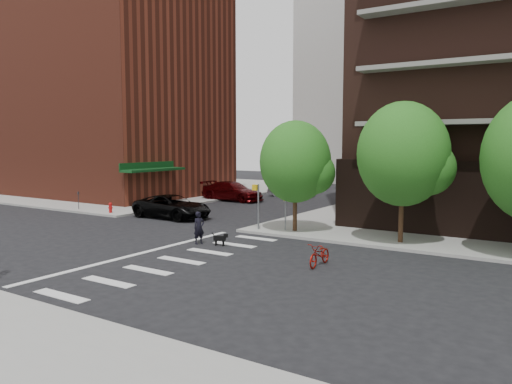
# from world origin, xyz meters

# --- Properties ---
(ground) EXTENTS (120.00, 120.00, 0.00)m
(ground) POSITION_xyz_m (0.00, 0.00, 0.00)
(ground) COLOR black
(ground) RESTS_ON ground
(sidewalk_nw) EXTENTS (31.00, 33.00, 0.15)m
(sidewalk_nw) POSITION_xyz_m (-24.50, 23.50, 0.07)
(sidewalk_nw) COLOR gray
(sidewalk_nw) RESTS_ON ground
(crosswalk) EXTENTS (3.85, 13.00, 0.01)m
(crosswalk) POSITION_xyz_m (2.21, -0.00, 0.01)
(crosswalk) COLOR silver
(crosswalk) RESTS_ON ground
(midrise_nw) EXTENTS (21.40, 15.50, 20.00)m
(midrise_nw) POSITION_xyz_m (-22.00, 18.00, 10.15)
(midrise_nw) COLOR maroon
(midrise_nw) RESTS_ON sidewalk_nw
(tree_a) EXTENTS (4.00, 4.00, 5.90)m
(tree_a) POSITION_xyz_m (4.00, 8.50, 4.04)
(tree_a) COLOR #301E11
(tree_a) RESTS_ON sidewalk_ne
(tree_b) EXTENTS (4.50, 4.50, 6.65)m
(tree_b) POSITION_xyz_m (10.00, 8.50, 4.54)
(tree_b) COLOR #301E11
(tree_b) RESTS_ON sidewalk_ne
(pedestrian_signal) EXTENTS (2.18, 0.67, 2.60)m
(pedestrian_signal) POSITION_xyz_m (2.32, 7.92, 1.85)
(pedestrian_signal) COLOR slate
(pedestrian_signal) RESTS_ON sidewalk_ne
(fire_hydrant) EXTENTS (0.24, 0.24, 0.73)m
(fire_hydrant) POSITION_xyz_m (-10.50, 7.80, 0.55)
(fire_hydrant) COLOR #A50C0C
(fire_hydrant) RESTS_ON sidewalk_nw
(parking_meter) EXTENTS (0.10, 0.08, 1.32)m
(parking_meter) POSITION_xyz_m (-14.00, 7.80, 0.96)
(parking_meter) COLOR black
(parking_meter) RESTS_ON sidewalk_nw
(parked_car_black) EXTENTS (2.74, 5.72, 1.57)m
(parked_car_black) POSITION_xyz_m (-5.72, 9.00, 0.79)
(parked_car_black) COLOR black
(parked_car_black) RESTS_ON ground
(parked_car_maroon) EXTENTS (2.48, 5.87, 1.69)m
(parked_car_maroon) POSITION_xyz_m (-8.20, 19.48, 0.85)
(parked_car_maroon) COLOR #420507
(parked_car_maroon) RESTS_ON ground
(parked_car_silver) EXTENTS (1.95, 4.51, 1.44)m
(parked_car_silver) POSITION_xyz_m (-5.50, 25.30, 0.72)
(parked_car_silver) COLOR #AEAFB6
(parked_car_silver) RESTS_ON ground
(scooter) EXTENTS (0.71, 1.88, 0.98)m
(scooter) POSITION_xyz_m (8.48, 2.40, 0.49)
(scooter) COLOR maroon
(scooter) RESTS_ON ground
(dog_walker) EXTENTS (0.70, 0.59, 1.65)m
(dog_walker) POSITION_xyz_m (1.36, 3.23, 0.82)
(dog_walker) COLOR black
(dog_walker) RESTS_ON ground
(dog) EXTENTS (0.73, 0.35, 0.61)m
(dog) POSITION_xyz_m (2.54, 3.45, 0.38)
(dog) COLOR black
(dog) RESTS_ON ground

